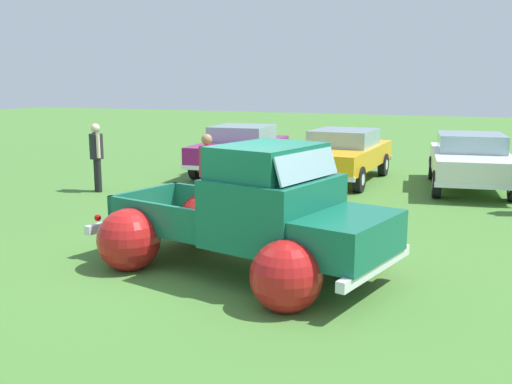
# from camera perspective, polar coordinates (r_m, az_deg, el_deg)

# --- Properties ---
(ground_plane) EXTENTS (80.00, 80.00, 0.00)m
(ground_plane) POSITION_cam_1_polar(r_m,az_deg,el_deg) (9.02, -1.81, -7.40)
(ground_plane) COLOR #477A33
(vintage_pickup_truck) EXTENTS (4.93, 3.52, 1.96)m
(vintage_pickup_truck) POSITION_cam_1_polar(r_m,az_deg,el_deg) (8.59, 0.22, -3.07)
(vintage_pickup_truck) COLOR black
(vintage_pickup_truck) RESTS_ON ground
(show_car_0) EXTENTS (2.32, 4.55, 1.43)m
(show_car_0) POSITION_cam_1_polar(r_m,az_deg,el_deg) (17.93, -1.46, 4.32)
(show_car_0) COLOR black
(show_car_0) RESTS_ON ground
(show_car_1) EXTENTS (2.01, 4.56, 1.43)m
(show_car_1) POSITION_cam_1_polar(r_m,az_deg,el_deg) (16.69, 8.32, 3.72)
(show_car_1) COLOR black
(show_car_1) RESTS_ON ground
(show_car_2) EXTENTS (2.51, 4.57, 1.43)m
(show_car_2) POSITION_cam_1_polar(r_m,az_deg,el_deg) (16.27, 19.93, 3.00)
(show_car_2) COLOR black
(show_car_2) RESTS_ON ground
(spectator_0) EXTENTS (0.48, 0.48, 1.73)m
(spectator_0) POSITION_cam_1_polar(r_m,az_deg,el_deg) (15.46, -15.10, 3.65)
(spectator_0) COLOR black
(spectator_0) RESTS_ON ground
(spectator_2) EXTENTS (0.46, 0.51, 1.72)m
(spectator_2) POSITION_cam_1_polar(r_m,az_deg,el_deg) (12.27, -4.72, 2.18)
(spectator_2) COLOR gray
(spectator_2) RESTS_ON ground
(lane_cone_0) EXTENTS (0.36, 0.36, 0.63)m
(lane_cone_0) POSITION_cam_1_polar(r_m,az_deg,el_deg) (11.78, 0.88, -1.46)
(lane_cone_0) COLOR black
(lane_cone_0) RESTS_ON ground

